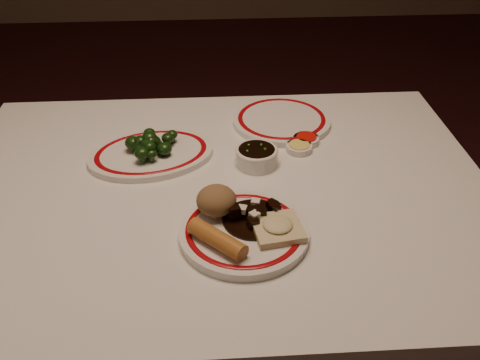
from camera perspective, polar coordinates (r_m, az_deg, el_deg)
The scene contains 12 objects.
dining_table at distance 1.23m, azimuth -2.02°, elevation -4.20°, with size 1.20×0.90×0.75m.
main_plate at distance 1.04m, azimuth 0.42°, elevation -5.57°, with size 0.32×0.32×0.02m.
rice_mound at distance 1.06m, azimuth -2.53°, elevation -2.19°, with size 0.08×0.08×0.06m, color brown.
spring_roll at distance 0.98m, azimuth -2.44°, elevation -6.31°, with size 0.03×0.03×0.12m, color #B2712B.
fried_wonton at distance 1.02m, azimuth 4.03°, elevation -5.07°, with size 0.10×0.10×0.03m.
stirfry_heap at distance 1.05m, azimuth 1.41°, elevation -3.79°, with size 0.13×0.13×0.03m.
broccoli_plate at distance 1.29m, azimuth -9.43°, elevation 2.79°, with size 0.34×0.31×0.02m.
broccoli_pile at distance 1.27m, azimuth -9.56°, elevation 3.89°, with size 0.12×0.12×0.05m.
soy_bowl at distance 1.24m, azimuth 1.78°, elevation 2.49°, with size 0.10×0.10×0.04m.
sweet_sour_dish at distance 1.34m, azimuth 7.08°, elevation 4.28°, with size 0.06×0.06×0.02m.
mustard_dish at distance 1.30m, azimuth 6.32°, elevation 3.45°, with size 0.06×0.06×0.02m.
far_plate at distance 1.42m, azimuth 4.45°, elevation 6.38°, with size 0.34×0.34×0.02m.
Camera 1 is at (-0.02, -0.96, 1.43)m, focal length 40.00 mm.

